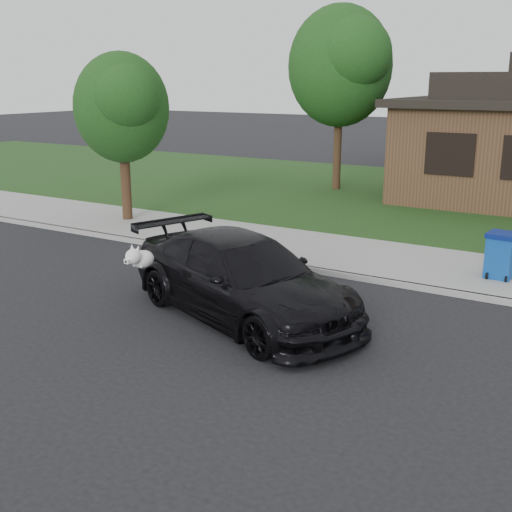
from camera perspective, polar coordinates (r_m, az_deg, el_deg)
The scene contains 8 objects.
ground at distance 10.42m, azimuth 0.51°, elevation -6.95°, with size 120.00×120.00×0.00m, color black.
sidewalk at distance 14.70m, azimuth 10.43°, elevation -0.24°, with size 60.00×3.00×0.12m, color gray.
curb at distance 13.36m, azimuth 8.14°, elevation -1.73°, with size 60.00×0.12×0.12m, color gray.
lawn at distance 22.21m, azimuth 17.81°, elevation 4.58°, with size 60.00×13.00×0.13m, color #193814.
sedan at distance 10.91m, azimuth -1.21°, elevation -1.97°, with size 5.24×3.56×1.41m.
recycling_bin at distance 13.69m, azimuth 20.95°, elevation 0.09°, with size 0.60×0.62×0.92m.
tree_0 at distance 23.11m, azimuth 7.76°, elevation 16.57°, with size 3.78×3.60×6.34m.
tree_2 at distance 18.19m, azimuth -11.76°, elevation 12.92°, with size 2.73×2.60×4.59m.
Camera 1 is at (4.87, -8.31, 3.97)m, focal length 45.00 mm.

